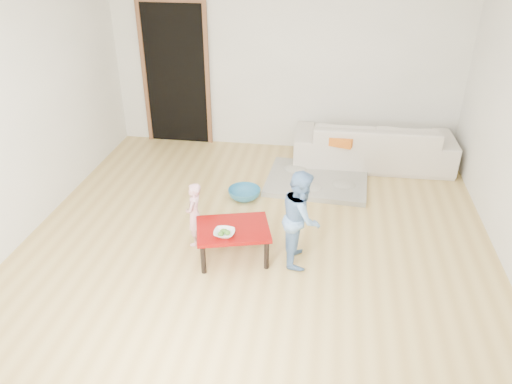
% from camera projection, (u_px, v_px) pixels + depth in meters
% --- Properties ---
extents(floor, '(5.00, 5.00, 0.01)m').
position_uv_depth(floor, '(259.00, 235.00, 5.49)').
color(floor, tan).
rests_on(floor, ground).
extents(back_wall, '(5.00, 0.02, 2.60)m').
position_uv_depth(back_wall, '(285.00, 61.00, 7.03)').
color(back_wall, white).
rests_on(back_wall, floor).
extents(left_wall, '(0.02, 5.00, 2.60)m').
position_uv_depth(left_wall, '(22.00, 111.00, 5.19)').
color(left_wall, white).
rests_on(left_wall, floor).
extents(doorway, '(1.02, 0.08, 2.11)m').
position_uv_depth(doorway, '(176.00, 75.00, 7.35)').
color(doorway, brown).
rests_on(doorway, back_wall).
extents(sofa, '(2.18, 0.89, 0.63)m').
position_uv_depth(sofa, '(373.00, 143.00, 6.94)').
color(sofa, beige).
rests_on(sofa, floor).
extents(cushion, '(0.54, 0.50, 0.12)m').
position_uv_depth(cushion, '(339.00, 138.00, 6.69)').
color(cushion, orange).
rests_on(cushion, sofa).
extents(red_table, '(0.84, 0.71, 0.36)m').
position_uv_depth(red_table, '(233.00, 242.00, 5.05)').
color(red_table, maroon).
rests_on(red_table, floor).
extents(bowl, '(0.20, 0.20, 0.05)m').
position_uv_depth(bowl, '(224.00, 233.00, 4.82)').
color(bowl, white).
rests_on(bowl, red_table).
extents(broccoli, '(0.12, 0.12, 0.06)m').
position_uv_depth(broccoli, '(224.00, 233.00, 4.82)').
color(broccoli, '#2D5919').
rests_on(broccoli, red_table).
extents(child_pink, '(0.18, 0.26, 0.71)m').
position_uv_depth(child_pink, '(194.00, 214.00, 5.19)').
color(child_pink, '#E36777').
rests_on(child_pink, floor).
extents(child_blue, '(0.41, 0.51, 1.00)m').
position_uv_depth(child_blue, '(301.00, 217.00, 4.86)').
color(child_blue, '#5790CB').
rests_on(child_blue, floor).
extents(basin, '(0.40, 0.40, 0.13)m').
position_uv_depth(basin, '(244.00, 194.00, 6.18)').
color(basin, teal).
rests_on(basin, floor).
extents(blanket, '(1.35, 1.15, 0.06)m').
position_uv_depth(blanket, '(317.00, 180.00, 6.56)').
color(blanket, '#A09D8D').
rests_on(blanket, floor).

